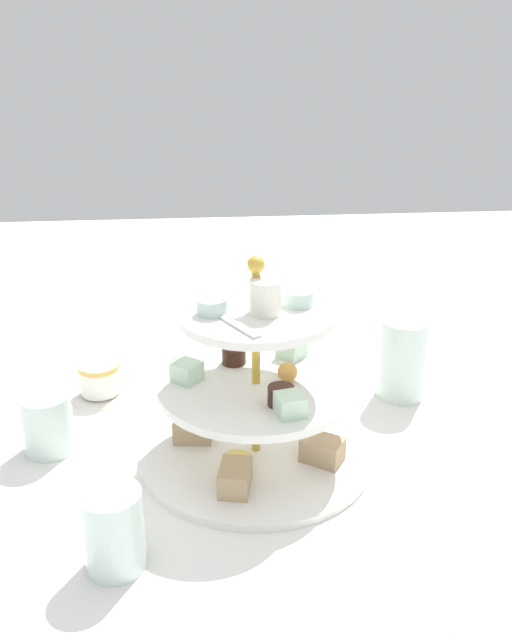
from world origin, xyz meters
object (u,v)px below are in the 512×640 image
object	(u,v)px
tiered_serving_stand	(256,402)
butter_knife_left	(491,582)
water_glass_tall_right	(403,359)
water_glass_short_left	(47,423)
teacup_with_saucer	(100,381)
water_glass_mid_back	(113,530)
butter_knife_right	(224,350)

from	to	relation	value
tiered_serving_stand	butter_knife_left	distance (m)	0.32
water_glass_tall_right	water_glass_short_left	bearing A→B (deg)	-78.48
teacup_with_saucer	water_glass_mid_back	xyz separation A→B (m)	(0.35, 0.06, 0.02)
water_glass_tall_right	butter_knife_left	xyz separation A→B (m)	(0.37, -0.02, -0.06)
butter_knife_left	water_glass_mid_back	xyz separation A→B (m)	(-0.06, -0.36, 0.04)
tiered_serving_stand	water_glass_tall_right	bearing A→B (deg)	121.71
water_glass_tall_right	butter_knife_right	xyz separation A→B (m)	(-0.17, -0.25, -0.06)
tiered_serving_stand	water_glass_short_left	world-z (taller)	tiered_serving_stand
water_glass_tall_right	butter_knife_right	size ratio (longest dim) A/B	0.70
water_glass_short_left	teacup_with_saucer	distance (m)	0.14
water_glass_short_left	butter_knife_right	size ratio (longest dim) A/B	0.46
water_glass_tall_right	water_glass_short_left	size ratio (longest dim) A/B	1.52
teacup_with_saucer	butter_knife_right	bearing A→B (deg)	125.99
tiered_serving_stand	teacup_with_saucer	distance (m)	0.28
water_glass_tall_right	butter_knife_left	world-z (taller)	water_glass_tall_right
butter_knife_left	water_glass_tall_right	bearing A→B (deg)	35.83
tiered_serving_stand	water_glass_tall_right	world-z (taller)	tiered_serving_stand
water_glass_tall_right	water_glass_short_left	distance (m)	0.49
tiered_serving_stand	teacup_with_saucer	size ratio (longest dim) A/B	3.20
water_glass_short_left	water_glass_mid_back	distance (m)	0.24
tiered_serving_stand	teacup_with_saucer	world-z (taller)	tiered_serving_stand
teacup_with_saucer	butter_knife_left	size ratio (longest dim) A/B	0.53
butter_knife_right	water_glass_mid_back	distance (m)	0.51
water_glass_mid_back	water_glass_short_left	bearing A→B (deg)	-154.38
teacup_with_saucer	water_glass_mid_back	size ratio (longest dim) A/B	1.03
butter_knife_right	water_glass_mid_back	xyz separation A→B (m)	(0.49, -0.13, 0.04)
teacup_with_saucer	butter_knife_right	distance (m)	0.23
water_glass_short_left	teacup_with_saucer	bearing A→B (deg)	160.97
butter_knife_right	water_glass_mid_back	world-z (taller)	water_glass_mid_back
water_glass_short_left	butter_knife_right	world-z (taller)	water_glass_short_left
water_glass_tall_right	butter_knife_left	distance (m)	0.38
butter_knife_right	water_glass_mid_back	size ratio (longest dim) A/B	1.95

